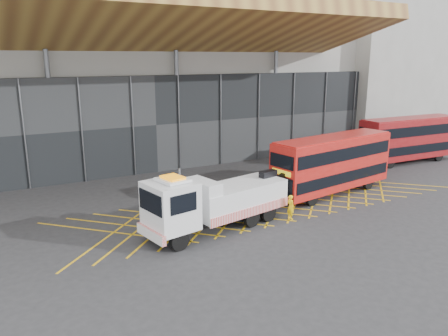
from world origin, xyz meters
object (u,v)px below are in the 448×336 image
bus_second (409,138)px  worker (291,207)px  bus_towed (333,162)px  recovery_truck (214,201)px

bus_second → worker: bus_second is taller
bus_second → bus_towed: bearing=-160.4°
bus_second → worker: 19.68m
bus_towed → bus_second: bus_second is taller
worker → recovery_truck: bearing=75.4°
recovery_truck → bus_second: size_ratio=1.02×
bus_second → worker: (-18.45, -6.67, -1.55)m
bus_towed → bus_second: bearing=8.5°
bus_second → recovery_truck: bearing=-163.0°
recovery_truck → bus_second: bus_second is taller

